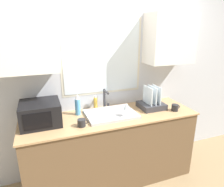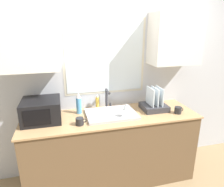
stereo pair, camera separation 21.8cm
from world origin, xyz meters
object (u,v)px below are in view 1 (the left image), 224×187
dish_rack (151,103)px  mug_near_sink (82,123)px  spray_bottle (78,105)px  wine_glass (127,107)px  faucet (105,97)px  microwave (41,113)px  soap_bottle (96,103)px

dish_rack → mug_near_sink: bearing=-168.6°
spray_bottle → wine_glass: (0.50, -0.30, 0.02)m
mug_near_sink → wine_glass: wine_glass is taller
dish_rack → wine_glass: dish_rack is taller
mug_near_sink → wine_glass: size_ratio=0.61×
faucet → mug_near_sink: (-0.39, -0.39, -0.11)m
microwave → spray_bottle: bearing=13.1°
faucet → soap_bottle: size_ratio=1.40×
dish_rack → spray_bottle: (-0.93, 0.12, 0.06)m
faucet → wine_glass: faucet is taller
spray_bottle → soap_bottle: size_ratio=1.43×
faucet → soap_bottle: faucet is taller
spray_bottle → faucet: bearing=10.7°
mug_near_sink → wine_glass: bearing=1.8°
microwave → mug_near_sink: 0.46m
microwave → wine_glass: microwave is taller
soap_bottle → faucet: bearing=-4.5°
microwave → dish_rack: dish_rack is taller
spray_bottle → wine_glass: 0.58m
faucet → microwave: (-0.79, -0.17, -0.03)m
dish_rack → mug_near_sink: size_ratio=2.66×
dish_rack → spray_bottle: size_ratio=1.17×
mug_near_sink → wine_glass: 0.53m
microwave → dish_rack: 1.35m
soap_bottle → wine_glass: wine_glass is taller
dish_rack → wine_glass: 0.47m
faucet → dish_rack: size_ratio=0.83×
microwave → spray_bottle: 0.43m
faucet → spray_bottle: bearing=-169.3°
microwave → soap_bottle: bearing=15.0°
faucet → wine_glass: bearing=-70.7°
soap_bottle → spray_bottle: bearing=-161.7°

